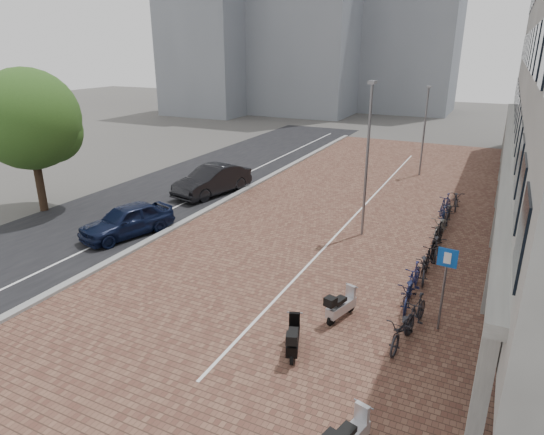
{
  "coord_description": "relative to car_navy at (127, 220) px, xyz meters",
  "views": [
    {
      "loc": [
        8.35,
        -11.22,
        8.27
      ],
      "look_at": [
        0.0,
        6.0,
        1.3
      ],
      "focal_mm": 31.17,
      "sensor_mm": 36.0,
      "label": 1
    }
  ],
  "objects": [
    {
      "name": "lamp_far",
      "position": [
        10.29,
        17.01,
        2.16
      ],
      "size": [
        0.12,
        0.12,
        5.81
      ],
      "primitive_type": "cylinder",
      "color": "slate",
      "rests_on": "ground"
    },
    {
      "name": "street_asphalt",
      "position": [
        -2.5,
        7.86,
        -0.74
      ],
      "size": [
        8.0,
        50.0,
        0.03
      ],
      "primitive_type": "cube",
      "color": "black",
      "rests_on": "ground"
    },
    {
      "name": "car_dark",
      "position": [
        0.0,
        7.23,
        0.1
      ],
      "size": [
        2.81,
        5.37,
        1.68
      ],
      "primitive_type": "imported",
      "rotation": [
        0.0,
        0.0,
        -0.21
      ],
      "color": "black",
      "rests_on": "ground"
    },
    {
      "name": "scooter_front",
      "position": [
        11.09,
        -2.55,
        -0.23
      ],
      "size": [
        0.88,
        1.57,
        1.03
      ],
      "primitive_type": null,
      "rotation": [
        0.0,
        0.0,
        -0.29
      ],
      "color": "#BBBAC0",
      "rests_on": "ground"
    },
    {
      "name": "parking_line",
      "position": [
        8.7,
        7.86,
        -0.71
      ],
      "size": [
        0.1,
        30.0,
        0.0
      ],
      "primitive_type": "cube",
      "color": "white",
      "rests_on": "plaza_brick"
    },
    {
      "name": "scooter_mid",
      "position": [
        10.42,
        -4.85,
        -0.24
      ],
      "size": [
        0.93,
        1.56,
        1.02
      ],
      "primitive_type": null,
      "rotation": [
        0.0,
        0.0,
        0.34
      ],
      "color": "black",
      "rests_on": "ground"
    },
    {
      "name": "parking_sign",
      "position": [
        14.0,
        -1.84,
        1.13
      ],
      "size": [
        0.57,
        0.12,
        2.74
      ],
      "rotation": [
        0.0,
        0.0,
        -0.11
      ],
      "color": "slate",
      "rests_on": "ground"
    },
    {
      "name": "lamp_near",
      "position": [
        9.73,
        4.78,
        2.68
      ],
      "size": [
        0.12,
        0.12,
        6.85
      ],
      "primitive_type": "cylinder",
      "color": "slate",
      "rests_on": "ground"
    },
    {
      "name": "car_navy",
      "position": [
        0.0,
        0.0,
        0.0
      ],
      "size": [
        2.98,
        4.71,
        1.49
      ],
      "primitive_type": "imported",
      "rotation": [
        0.0,
        0.0,
        -0.3
      ],
      "color": "black",
      "rests_on": "ground"
    },
    {
      "name": "ground",
      "position": [
        6.5,
        -4.14,
        -0.75
      ],
      "size": [
        140.0,
        140.0,
        0.0
      ],
      "primitive_type": "plane",
      "color": "#474442",
      "rests_on": "ground"
    },
    {
      "name": "lane_line",
      "position": [
        -0.5,
        7.86,
        -0.72
      ],
      "size": [
        0.12,
        44.0,
        0.0
      ],
      "primitive_type": "cube",
      "color": "white",
      "rests_on": "street_asphalt"
    },
    {
      "name": "curb",
      "position": [
        1.4,
        7.86,
        -0.68
      ],
      "size": [
        0.35,
        42.0,
        0.14
      ],
      "primitive_type": "cube",
      "color": "gray",
      "rests_on": "ground"
    },
    {
      "name": "street_tree",
      "position": [
        -6.38,
        0.92,
        3.93
      ],
      "size": [
        5.05,
        5.05,
        7.35
      ],
      "color": "#382619",
      "rests_on": "ground"
    },
    {
      "name": "bike_row",
      "position": [
        13.07,
        3.76,
        -0.23
      ],
      "size": [
        1.29,
        15.83,
        1.05
      ],
      "color": "black",
      "rests_on": "ground"
    },
    {
      "name": "plaza_brick",
      "position": [
        8.5,
        7.86,
        -0.74
      ],
      "size": [
        14.5,
        42.0,
        0.04
      ],
      "primitive_type": "cube",
      "color": "brown",
      "rests_on": "ground"
    }
  ]
}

